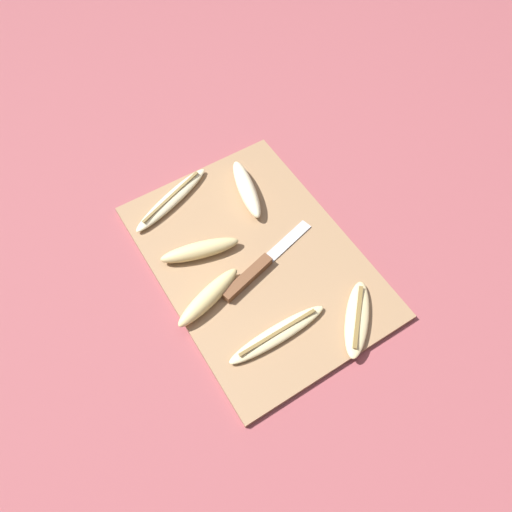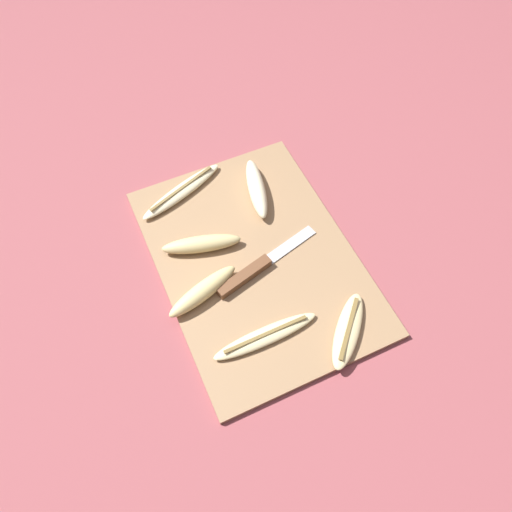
{
  "view_description": "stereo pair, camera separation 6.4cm",
  "coord_description": "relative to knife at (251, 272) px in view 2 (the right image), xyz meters",
  "views": [
    {
      "loc": [
        0.42,
        -0.26,
        0.83
      ],
      "look_at": [
        0.0,
        0.0,
        0.02
      ],
      "focal_mm": 35.0,
      "sensor_mm": 36.0,
      "label": 1
    },
    {
      "loc": [
        0.45,
        -0.2,
        0.83
      ],
      "look_at": [
        0.0,
        0.0,
        0.02
      ],
      "focal_mm": 35.0,
      "sensor_mm": 36.0,
      "label": 2
    }
  ],
  "objects": [
    {
      "name": "cutting_board",
      "position": [
        -0.03,
        0.02,
        -0.01
      ],
      "size": [
        0.51,
        0.36,
        0.01
      ],
      "color": "#997551",
      "rests_on": "ground_plane"
    },
    {
      "name": "banana_pale_long",
      "position": [
        -0.23,
        -0.05,
        0.0
      ],
      "size": [
        0.1,
        0.2,
        0.02
      ],
      "rotation": [
        0.0,
        0.0,
        0.35
      ],
      "color": "beige",
      "rests_on": "cutting_board"
    },
    {
      "name": "ground_plane",
      "position": [
        -0.03,
        0.02,
        -0.02
      ],
      "size": [
        4.0,
        4.0,
        0.0
      ],
      "primitive_type": "plane",
      "color": "#93474C"
    },
    {
      "name": "knife",
      "position": [
        0.0,
        0.0,
        0.0
      ],
      "size": [
        0.08,
        0.23,
        0.02
      ],
      "rotation": [
        0.0,
        0.0,
        0.25
      ],
      "color": "brown",
      "rests_on": "cutting_board"
    },
    {
      "name": "banana_ripe_center",
      "position": [
        0.18,
        0.1,
        0.0
      ],
      "size": [
        0.14,
        0.13,
        0.02
      ],
      "rotation": [
        0.0,
        0.0,
        0.81
      ],
      "color": "beige",
      "rests_on": "cutting_board"
    },
    {
      "name": "banana_spotted_left",
      "position": [
        -0.09,
        -0.06,
        0.01
      ],
      "size": [
        0.07,
        0.16,
        0.03
      ],
      "rotation": [
        0.0,
        0.0,
        2.87
      ],
      "color": "#DBC684",
      "rests_on": "cutting_board"
    },
    {
      "name": "banana_bright_far",
      "position": [
        -0.17,
        0.09,
        0.01
      ],
      "size": [
        0.16,
        0.07,
        0.04
      ],
      "rotation": [
        0.0,
        0.0,
        1.33
      ],
      "color": "beige",
      "rests_on": "cutting_board"
    },
    {
      "name": "banana_soft_right",
      "position": [
        0.13,
        -0.03,
        0.0
      ],
      "size": [
        0.03,
        0.2,
        0.02
      ],
      "rotation": [
        0.0,
        0.0,
        0.01
      ],
      "color": "beige",
      "rests_on": "cutting_board"
    },
    {
      "name": "banana_golden_short",
      "position": [
        0.0,
        -0.1,
        0.01
      ],
      "size": [
        0.08,
        0.15,
        0.03
      ],
      "rotation": [
        0.0,
        0.0,
        0.3
      ],
      "color": "#EDD689",
      "rests_on": "cutting_board"
    }
  ]
}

